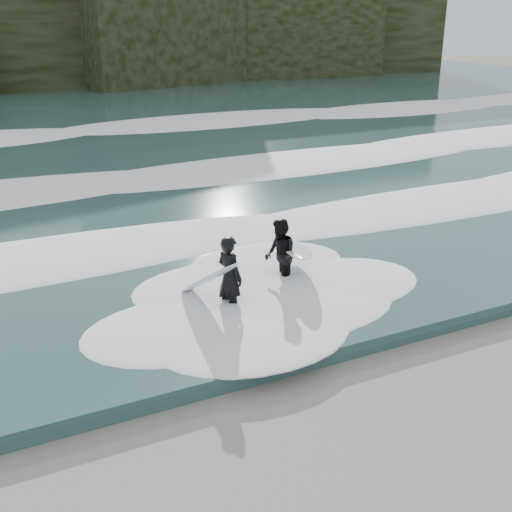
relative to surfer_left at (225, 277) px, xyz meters
The scene contains 7 objects.
sea 23.68m from the surfer_left, 84.64° to the left, with size 90.00×52.00×0.30m, color #294849.
headland 40.84m from the surfer_left, 86.88° to the left, with size 70.00×9.00×10.00m, color black.
foam_near 4.21m from the surfer_left, 58.18° to the left, with size 60.00×3.20×0.20m, color white.
foam_mid 10.80m from the surfer_left, 78.18° to the left, with size 60.00×4.00×0.24m, color white.
foam_far 19.69m from the surfer_left, 83.55° to the left, with size 60.00×4.80×0.30m, color white.
surfer_left is the anchor object (origin of this frame).
surfer_right 1.73m from the surfer_left, 22.59° to the left, with size 1.46×2.13×1.54m.
Camera 1 is at (-6.62, -4.72, 5.51)m, focal length 45.00 mm.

